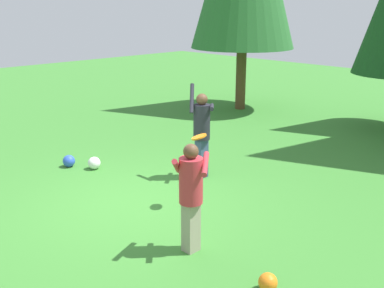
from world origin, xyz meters
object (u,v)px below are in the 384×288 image
at_px(person_thrower, 202,128).
at_px(frisbee, 199,137).
at_px(ball_white, 94,163).
at_px(ball_blue, 69,161).
at_px(person_catcher, 191,189).
at_px(ball_orange, 268,282).

bearing_deg(person_thrower, frisbee, 0.00).
bearing_deg(frisbee, person_thrower, 132.49).
bearing_deg(ball_white, ball_blue, -148.25).
bearing_deg(person_thrower, ball_blue, -99.01).
bearing_deg(ball_white, person_catcher, -13.07).
height_order(person_thrower, person_catcher, person_thrower).
height_order(ball_blue, ball_orange, ball_blue).
bearing_deg(person_thrower, ball_white, -98.57).
distance_m(frisbee, ball_blue, 3.71).
distance_m(ball_blue, ball_white, 0.61).
xyz_separation_m(person_catcher, ball_blue, (-4.50, 0.60, -0.83)).
xyz_separation_m(person_catcher, ball_orange, (1.39, -0.01, -0.85)).
relative_size(ball_blue, ball_orange, 1.10).
relative_size(person_thrower, person_catcher, 1.19).
distance_m(person_catcher, ball_white, 4.17).
relative_size(person_thrower, ball_orange, 7.97).
distance_m(person_catcher, frisbee, 1.60).
relative_size(person_catcher, ball_white, 5.97).
relative_size(person_thrower, ball_white, 7.12).
height_order(frisbee, ball_white, frisbee).
bearing_deg(ball_white, frisbee, 5.09).
bearing_deg(person_catcher, ball_orange, -130.92).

